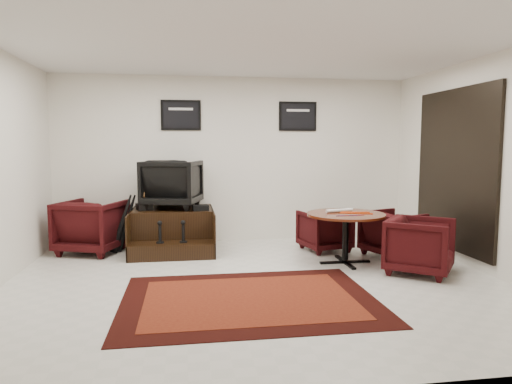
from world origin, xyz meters
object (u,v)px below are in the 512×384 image
(shine_chair, at_px, (172,181))
(meeting_table, at_px, (346,220))
(armchair_side, at_px, (92,224))
(table_chair_back, at_px, (325,228))
(table_chair_window, at_px, (393,231))
(shine_podium, at_px, (173,231))
(table_chair_corner, at_px, (420,243))

(shine_chair, relative_size, meeting_table, 0.79)
(armchair_side, bearing_deg, table_chair_back, -166.89)
(armchair_side, xyz_separation_m, meeting_table, (3.64, -1.21, 0.17))
(armchair_side, bearing_deg, meeting_table, -178.85)
(table_chair_back, distance_m, table_chair_window, 1.03)
(shine_podium, xyz_separation_m, meeting_table, (2.41, -1.20, 0.32))
(armchair_side, relative_size, table_chair_corner, 1.13)
(shine_chair, relative_size, table_chair_back, 1.23)
(shine_chair, distance_m, table_chair_window, 3.49)
(table_chair_window, bearing_deg, table_chair_corner, 155.89)
(table_chair_back, xyz_separation_m, table_chair_window, (0.90, -0.49, 0.03))
(shine_podium, distance_m, table_chair_back, 2.40)
(shine_chair, height_order, table_chair_back, shine_chair)
(armchair_side, height_order, table_chair_corner, armchair_side)
(shine_podium, xyz_separation_m, armchair_side, (-1.23, 0.00, 0.15))
(table_chair_back, bearing_deg, shine_chair, -26.39)
(shine_chair, bearing_deg, table_chair_back, -177.67)
(table_chair_window, bearing_deg, meeting_table, 90.60)
(table_chair_window, bearing_deg, table_chair_back, 41.76)
(table_chair_back, bearing_deg, table_chair_window, 137.68)
(armchair_side, height_order, meeting_table, armchair_side)
(shine_chair, xyz_separation_m, table_chair_window, (3.26, -1.03, -0.70))
(shine_podium, bearing_deg, shine_chair, 90.00)
(meeting_table, bearing_deg, table_chair_corner, -39.48)
(meeting_table, distance_m, table_chair_window, 0.94)
(shine_podium, height_order, armchair_side, armchair_side)
(armchair_side, bearing_deg, table_chair_corner, 176.81)
(shine_chair, height_order, armchair_side, shine_chair)
(shine_podium, xyz_separation_m, shine_chair, (-0.00, 0.14, 0.78))
(table_chair_back, relative_size, table_chair_window, 0.93)
(shine_chair, bearing_deg, armchair_side, 21.28)
(shine_podium, relative_size, meeting_table, 1.20)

